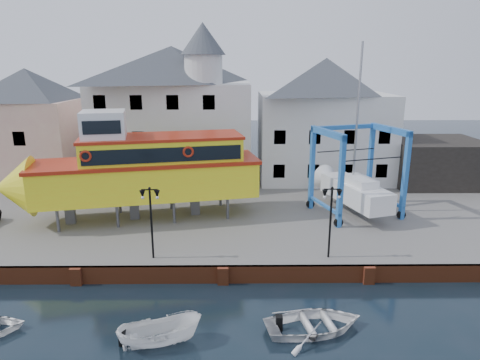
{
  "coord_description": "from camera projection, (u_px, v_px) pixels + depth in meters",
  "views": [
    {
      "loc": [
        0.71,
        -21.18,
        11.7
      ],
      "look_at": [
        1.0,
        7.0,
        4.0
      ],
      "focal_mm": 32.0,
      "sensor_mm": 36.0,
      "label": 1
    }
  ],
  "objects": [
    {
      "name": "ground",
      "position": [
        223.0,
        284.0,
        23.51
      ],
      "size": [
        140.0,
        140.0,
        0.0
      ],
      "primitive_type": "plane",
      "color": "black",
      "rests_on": "ground"
    },
    {
      "name": "hardstanding",
      "position": [
        227.0,
        209.0,
        33.98
      ],
      "size": [
        44.0,
        22.0,
        1.0
      ],
      "primitive_type": "cube",
      "color": "#66625D",
      "rests_on": "ground"
    },
    {
      "name": "quay_wall",
      "position": [
        223.0,
        274.0,
        23.47
      ],
      "size": [
        44.0,
        0.47,
        1.0
      ],
      "color": "brown",
      "rests_on": "ground"
    },
    {
      "name": "building_pink",
      "position": [
        31.0,
        126.0,
        39.07
      ],
      "size": [
        8.0,
        7.0,
        10.3
      ],
      "color": "#DA9F91",
      "rests_on": "hardstanding"
    },
    {
      "name": "building_white_main",
      "position": [
        175.0,
        113.0,
        39.27
      ],
      "size": [
        14.0,
        8.3,
        14.0
      ],
      "color": "white",
      "rests_on": "hardstanding"
    },
    {
      "name": "building_white_right",
      "position": [
        324.0,
        120.0,
        40.18
      ],
      "size": [
        12.0,
        8.0,
        11.2
      ],
      "color": "white",
      "rests_on": "hardstanding"
    },
    {
      "name": "shed_dark",
      "position": [
        434.0,
        161.0,
        39.3
      ],
      "size": [
        8.0,
        7.0,
        4.0
      ],
      "primitive_type": "cube",
      "color": "black",
      "rests_on": "hardstanding"
    },
    {
      "name": "lamp_post_left",
      "position": [
        150.0,
        205.0,
        23.52
      ],
      "size": [
        1.12,
        0.32,
        4.2
      ],
      "color": "black",
      "rests_on": "hardstanding"
    },
    {
      "name": "lamp_post_right",
      "position": [
        331.0,
        204.0,
        23.62
      ],
      "size": [
        1.12,
        0.32,
        4.2
      ],
      "color": "black",
      "rests_on": "hardstanding"
    },
    {
      "name": "tour_boat",
      "position": [
        132.0,
        169.0,
        29.61
      ],
      "size": [
        18.1,
        7.68,
        7.67
      ],
      "rotation": [
        0.0,
        0.0,
        0.2
      ],
      "color": "#59595E",
      "rests_on": "hardstanding"
    },
    {
      "name": "travel_lift",
      "position": [
        350.0,
        184.0,
        31.73
      ],
      "size": [
        6.72,
        8.3,
        12.16
      ],
      "rotation": [
        0.0,
        0.0,
        0.3
      ],
      "color": "#1D58A0",
      "rests_on": "hardstanding"
    },
    {
      "name": "motorboat_a",
      "position": [
        161.0,
        345.0,
        18.39
      ],
      "size": [
        3.83,
        2.22,
        1.39
      ],
      "primitive_type": "imported",
      "rotation": [
        0.0,
        0.0,
        1.83
      ],
      "color": "white",
      "rests_on": "ground"
    },
    {
      "name": "motorboat_b",
      "position": [
        314.0,
        330.0,
        19.4
      ],
      "size": [
        5.0,
        3.99,
        0.93
      ],
      "primitive_type": "imported",
      "rotation": [
        0.0,
        0.0,
        1.76
      ],
      "color": "white",
      "rests_on": "ground"
    }
  ]
}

